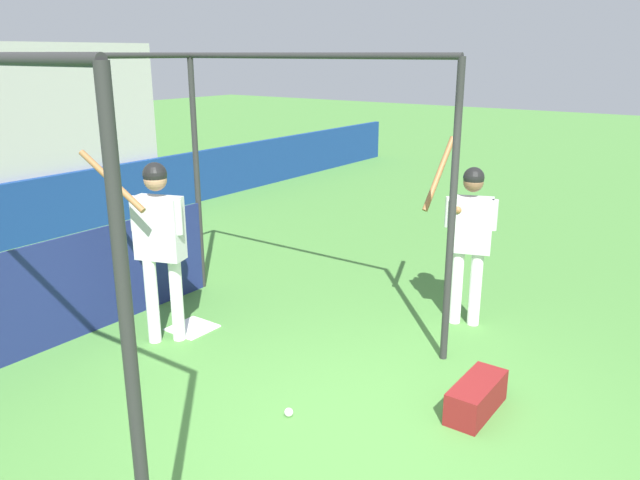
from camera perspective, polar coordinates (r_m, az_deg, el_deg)
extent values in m
plane|color=#477F38|center=(5.14, 3.05, -17.54)|extent=(60.00, 60.00, 0.00)
cube|color=#195B33|center=(11.19, -25.54, 5.67)|extent=(0.45, 0.40, 0.10)
cube|color=#195B33|center=(11.32, -26.14, 6.88)|extent=(0.45, 0.06, 0.40)
cube|color=#195B33|center=(11.46, -23.16, 6.18)|extent=(0.45, 0.40, 0.10)
cube|color=#195B33|center=(11.58, -23.76, 7.36)|extent=(0.45, 0.06, 0.40)
cube|color=#195B33|center=(11.75, -20.88, 6.66)|extent=(0.45, 0.40, 0.10)
cube|color=#195B33|center=(11.87, -21.48, 7.81)|extent=(0.45, 0.06, 0.40)
cube|color=#195B33|center=(12.06, -18.70, 7.10)|extent=(0.45, 0.40, 0.10)
cube|color=#195B33|center=(12.17, -19.31, 8.23)|extent=(0.45, 0.06, 0.40)
cube|color=#195B33|center=(12.09, -25.38, 8.33)|extent=(0.45, 0.40, 0.10)
cube|color=#195B33|center=(12.23, -25.94, 9.43)|extent=(0.45, 0.06, 0.40)
cube|color=#195B33|center=(12.37, -23.16, 8.75)|extent=(0.45, 0.40, 0.10)
cube|color=#195B33|center=(12.50, -23.72, 9.82)|extent=(0.45, 0.06, 0.40)
cube|color=#195B33|center=(12.66, -21.03, 9.13)|extent=(0.45, 0.40, 0.10)
cube|color=#195B33|center=(12.78, -21.59, 10.18)|extent=(0.45, 0.06, 0.40)
cube|color=#195B33|center=(13.02, -25.24, 10.62)|extent=(0.45, 0.40, 0.10)
cube|color=#195B33|center=(13.16, -25.76, 11.62)|extent=(0.45, 0.06, 0.40)
cube|color=#195B33|center=(13.29, -23.16, 10.96)|extent=(0.45, 0.40, 0.10)
cube|color=#195B33|center=(13.43, -23.68, 11.94)|extent=(0.45, 0.06, 0.40)
cube|color=#195B33|center=(13.69, -27.14, 12.30)|extent=(0.45, 0.40, 0.10)
cube|color=#195B33|center=(13.96, -25.11, 12.60)|extent=(0.45, 0.40, 0.10)
cube|color=#195B33|center=(14.10, -25.60, 13.51)|extent=(0.45, 0.06, 0.40)
cube|color=#195B33|center=(14.64, -26.91, 14.08)|extent=(0.45, 0.40, 0.10)
cylinder|color=#282828|center=(3.15, -16.81, -11.67)|extent=(0.07, 0.07, 2.87)
cylinder|color=#282828|center=(5.88, 11.99, 1.99)|extent=(0.07, 0.07, 2.87)
cylinder|color=#282828|center=(7.83, -11.19, 5.68)|extent=(0.07, 0.07, 2.87)
cylinder|color=#282828|center=(6.56, -1.33, 16.50)|extent=(0.06, 3.37, 0.06)
cylinder|color=#282828|center=(6.60, -23.77, 15.15)|extent=(3.61, 0.06, 0.06)
cube|color=navy|center=(6.99, -21.48, -4.01)|extent=(3.54, 0.03, 1.11)
cube|color=white|center=(7.03, -11.59, -7.87)|extent=(0.44, 0.44, 0.02)
cylinder|color=white|center=(6.64, -12.96, -5.29)|extent=(0.17, 0.17, 0.90)
cylinder|color=white|center=(6.65, -15.09, -5.41)|extent=(0.17, 0.17, 0.90)
cube|color=#B7B7B7|center=(6.40, -14.51, 1.05)|extent=(0.37, 0.53, 0.64)
sphere|color=#A37556|center=(6.29, -14.84, 5.37)|extent=(0.23, 0.23, 0.23)
sphere|color=black|center=(6.28, -14.87, 5.82)|extent=(0.24, 0.24, 0.24)
cylinder|color=#B7B7B7|center=(6.21, -12.79, 2.06)|extent=(0.09, 0.09, 0.35)
cylinder|color=#B7B7B7|center=(6.47, -16.70, 2.35)|extent=(0.09, 0.09, 0.35)
cylinder|color=brown|center=(6.19, -18.49, 5.13)|extent=(0.18, 0.74, 0.55)
sphere|color=brown|center=(6.49, -16.10, 3.59)|extent=(0.08, 0.08, 0.08)
cylinder|color=white|center=(7.05, 14.02, -4.33)|extent=(0.17, 0.17, 0.84)
cylinder|color=white|center=(7.05, 12.37, -4.20)|extent=(0.17, 0.17, 0.84)
cube|color=#B7B7B7|center=(6.83, 13.59, 1.37)|extent=(0.36, 0.50, 0.60)
sphere|color=brown|center=(6.73, 13.86, 5.17)|extent=(0.21, 0.21, 0.21)
sphere|color=black|center=(6.72, 13.88, 5.56)|extent=(0.22, 0.22, 0.22)
cylinder|color=#B7B7B7|center=(6.75, 15.65, 2.21)|extent=(0.09, 0.09, 0.33)
cylinder|color=#B7B7B7|center=(6.77, 11.65, 2.53)|extent=(0.09, 0.09, 0.33)
cylinder|color=brown|center=(6.74, 10.83, 5.99)|extent=(0.55, 0.11, 0.75)
sphere|color=brown|center=(6.70, 12.49, 2.70)|extent=(0.08, 0.08, 0.08)
cube|color=maroon|center=(5.52, 14.11, -13.73)|extent=(0.70, 0.28, 0.28)
sphere|color=white|center=(5.37, -2.88, -15.46)|extent=(0.07, 0.07, 0.07)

